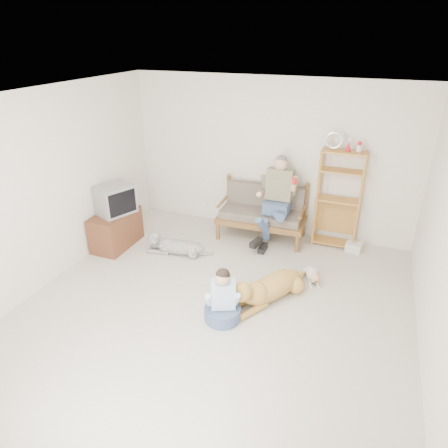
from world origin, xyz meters
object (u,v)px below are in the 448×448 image
at_px(loveseat, 263,211).
at_px(golden_retriever, 267,288).
at_px(etagere, 338,198).
at_px(tv_stand, 116,229).

distance_m(loveseat, golden_retriever, 1.92).
bearing_deg(etagere, tv_stand, -158.47).
relative_size(etagere, tv_stand, 2.15).
distance_m(etagere, golden_retriever, 2.16).
xyz_separation_m(tv_stand, golden_retriever, (2.82, -0.59, -0.11)).
bearing_deg(golden_retriever, etagere, 102.50).
bearing_deg(etagere, loveseat, -173.00).
relative_size(loveseat, etagere, 0.78).
height_order(etagere, golden_retriever, etagere).
height_order(tv_stand, golden_retriever, tv_stand).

